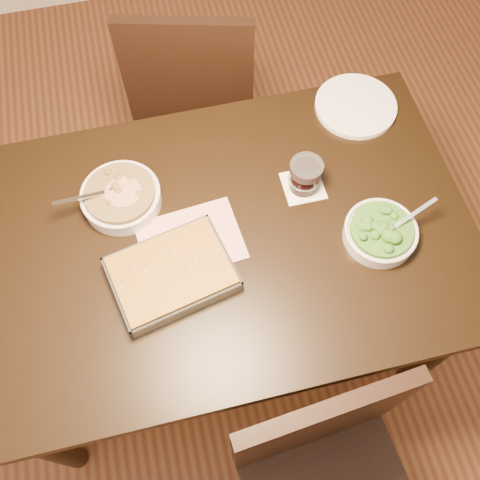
% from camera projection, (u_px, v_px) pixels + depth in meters
% --- Properties ---
extents(ground, '(4.00, 4.00, 0.00)m').
position_uv_depth(ground, '(226.00, 322.00, 2.13)').
color(ground, '#4B2215').
rests_on(ground, ground).
extents(table, '(1.40, 0.90, 0.75)m').
position_uv_depth(table, '(220.00, 251.00, 1.55)').
color(table, black).
rests_on(table, ground).
extents(magazine_a, '(0.29, 0.22, 0.01)m').
position_uv_depth(magazine_a, '(191.00, 241.00, 1.45)').
color(magazine_a, '#C3375B').
rests_on(magazine_a, table).
extents(coaster, '(0.11, 0.11, 0.00)m').
position_uv_depth(coaster, '(303.00, 186.00, 1.53)').
color(coaster, white).
rests_on(coaster, table).
extents(stew_bowl, '(0.25, 0.22, 0.09)m').
position_uv_depth(stew_bowl, '(121.00, 196.00, 1.48)').
color(stew_bowl, silver).
rests_on(stew_bowl, table).
extents(broccoli_bowl, '(0.22, 0.20, 0.08)m').
position_uv_depth(broccoli_bowl, '(380.00, 232.00, 1.43)').
color(broccoli_bowl, silver).
rests_on(broccoli_bowl, table).
extents(baking_dish, '(0.35, 0.28, 0.05)m').
position_uv_depth(baking_dish, '(172.00, 274.00, 1.38)').
color(baking_dish, silver).
rests_on(baking_dish, table).
extents(wine_tumbler, '(0.09, 0.09, 0.10)m').
position_uv_depth(wine_tumbler, '(305.00, 175.00, 1.48)').
color(wine_tumbler, black).
rests_on(wine_tumbler, coaster).
extents(dinner_plate, '(0.25, 0.25, 0.02)m').
position_uv_depth(dinner_plate, '(356.00, 106.00, 1.66)').
color(dinner_plate, white).
rests_on(dinner_plate, table).
extents(chair_near, '(0.47, 0.47, 0.93)m').
position_uv_depth(chair_near, '(326.00, 477.00, 1.40)').
color(chair_near, black).
rests_on(chair_near, ground).
extents(chair_far, '(0.53, 0.53, 0.93)m').
position_uv_depth(chair_far, '(194.00, 89.00, 2.00)').
color(chair_far, black).
rests_on(chair_far, ground).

